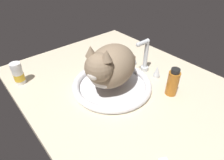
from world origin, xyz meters
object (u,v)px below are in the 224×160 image
amber_bottle (173,82)px  pill_bottle (18,74)px  cat (110,66)px  sink_basin (112,85)px  faucet (145,59)px

amber_bottle → pill_bottle: 68.27cm
cat → pill_bottle: bearing=-136.8°
sink_basin → faucet: faucet is taller
faucet → pill_bottle: (-29.86, -51.41, -1.65)cm
sink_basin → amber_bottle: size_ratio=2.82×
sink_basin → pill_bottle: (-29.86, -30.35, 3.55)cm
faucet → pill_bottle: size_ratio=1.77×
faucet → amber_bottle: 20.28cm
amber_bottle → pill_bottle: (-49.62, -46.88, -1.02)cm
pill_bottle → faucet: bearing=59.8°
sink_basin → pill_bottle: 42.73cm
sink_basin → amber_bottle: amber_bottle is taller
cat → sink_basin: bearing=110.5°
sink_basin → faucet: bearing=90.0°
cat → pill_bottle: 42.45cm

